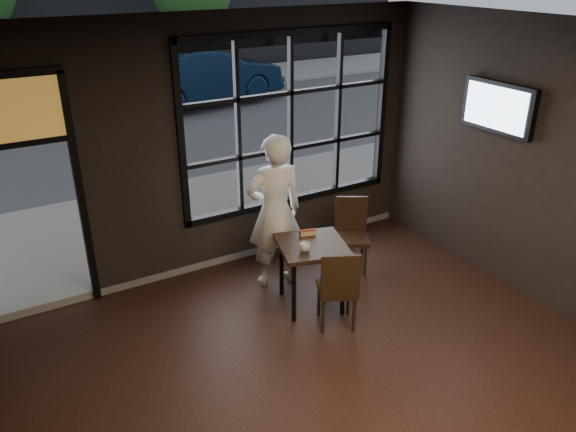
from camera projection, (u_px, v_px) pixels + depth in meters
ceiling at (416, 50)px, 3.36m from camera, size 6.00×7.00×0.02m
window_frame at (290, 121)px, 7.25m from camera, size 3.06×0.12×2.28m
stained_transom at (1, 111)px, 5.50m from camera, size 1.20×0.06×0.70m
street_asphalt at (17, 57)px, 23.52m from camera, size 60.00×41.00×0.04m
cafe_table at (312, 274)px, 6.47m from camera, size 0.91×0.91×0.80m
chair_near at (337, 286)px, 6.08m from camera, size 0.55×0.55×0.96m
chair_window at (352, 236)px, 7.19m from camera, size 0.56×0.56×0.95m
man at (275, 212)px, 6.69m from camera, size 0.75×0.55×1.92m
hotdog at (307, 233)px, 6.49m from camera, size 0.21×0.13×0.06m
cup at (305, 247)px, 6.13m from camera, size 0.15×0.15×0.10m
tv at (498, 107)px, 6.49m from camera, size 0.11×1.00×0.58m
navy_car at (202, 75)px, 15.16m from camera, size 4.75×2.36×1.50m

